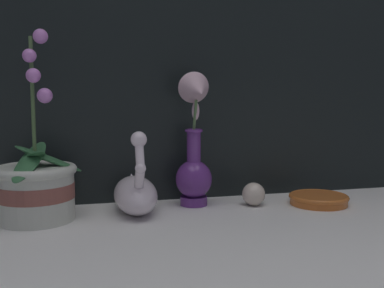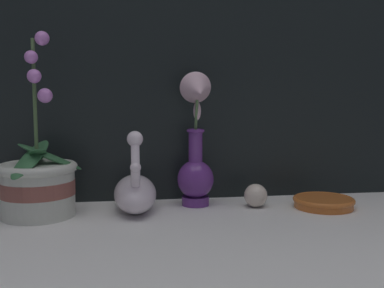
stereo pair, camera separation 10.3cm
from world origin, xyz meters
The scene contains 6 objects.
ground_plane centered at (0.00, 0.00, 0.00)m, with size 2.80×2.80×0.00m, color silver.
orchid_potted_plant centered at (-0.33, 0.10, 0.08)m, with size 0.18×0.22×0.40m.
swan_figurine centered at (-0.12, 0.11, 0.05)m, with size 0.10×0.21×0.19m.
blue_vase centered at (0.03, 0.14, 0.13)m, with size 0.09×0.12×0.32m.
glass_sphere centered at (0.17, 0.11, 0.03)m, with size 0.06×0.06×0.06m.
amber_dish centered at (0.33, 0.08, 0.01)m, with size 0.14×0.14×0.02m.
Camera 1 is at (-0.23, -0.88, 0.26)m, focal length 42.00 mm.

